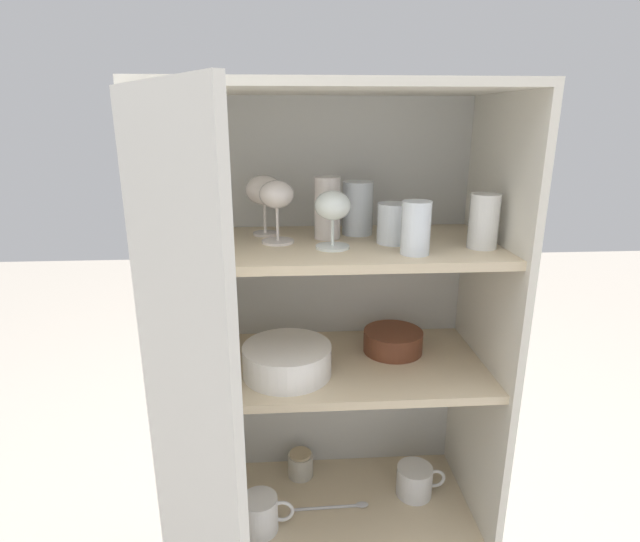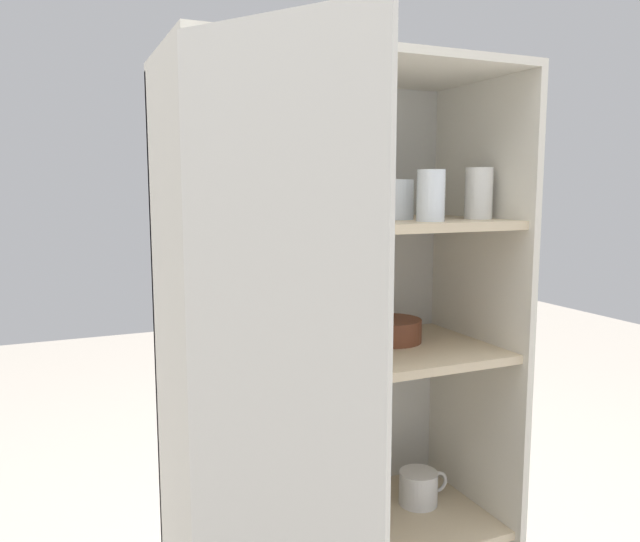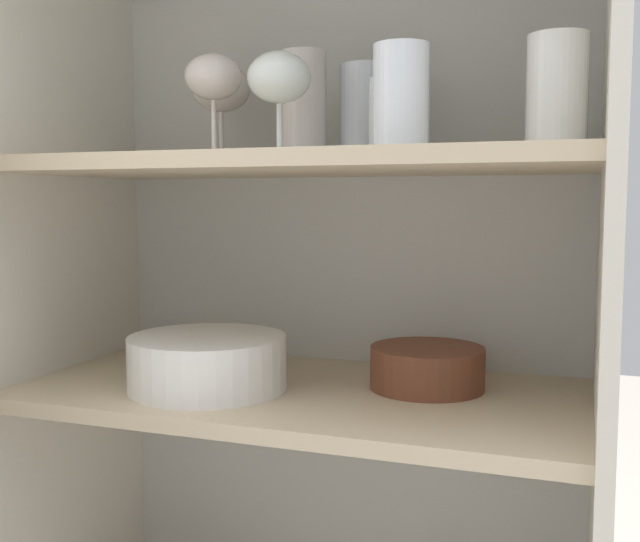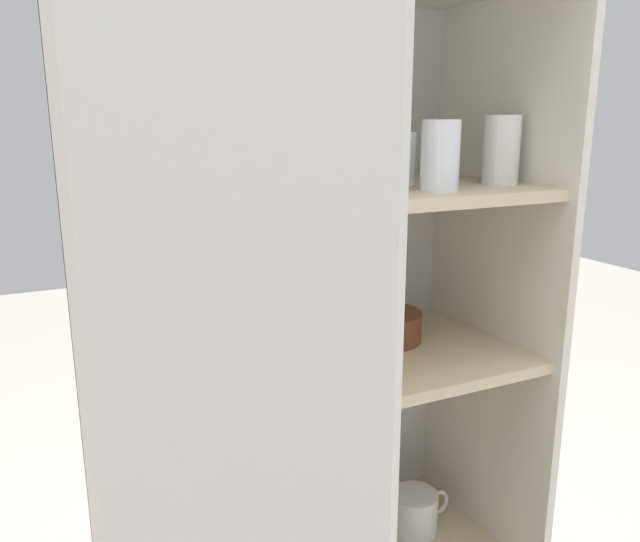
# 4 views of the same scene
# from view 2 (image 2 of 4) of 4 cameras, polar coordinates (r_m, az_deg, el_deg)

# --- Properties ---
(cupboard_back_panel) EXTENTS (0.78, 0.02, 1.42)m
(cupboard_back_panel) POSITION_cam_2_polar(r_m,az_deg,el_deg) (1.64, -1.05, -8.47)
(cupboard_back_panel) COLOR silver
(cupboard_back_panel) RESTS_ON ground_plane
(cupboard_side_left) EXTENTS (0.02, 0.41, 1.42)m
(cupboard_side_left) POSITION_cam_2_polar(r_m,az_deg,el_deg) (1.36, -13.06, -12.14)
(cupboard_side_left) COLOR silver
(cupboard_side_left) RESTS_ON ground_plane
(cupboard_side_right) EXTENTS (0.02, 0.41, 1.42)m
(cupboard_side_right) POSITION_cam_2_polar(r_m,az_deg,el_deg) (1.67, 13.94, -8.45)
(cupboard_side_right) COLOR silver
(cupboard_side_right) RESTS_ON ground_plane
(cupboard_top_panel) EXTENTS (0.78, 0.41, 0.02)m
(cupboard_top_panel) POSITION_cam_2_polar(r_m,az_deg,el_deg) (1.43, 2.04, 18.30)
(cupboard_top_panel) COLOR silver
(cupboard_top_panel) RESTS_ON cupboard_side_left
(shelf_board_lower) EXTENTS (0.74, 0.37, 0.02)m
(shelf_board_lower) POSITION_cam_2_polar(r_m,az_deg,el_deg) (1.62, 1.84, -22.72)
(shelf_board_lower) COLOR beige
(shelf_board_middle) EXTENTS (0.74, 0.37, 0.02)m
(shelf_board_middle) POSITION_cam_2_polar(r_m,az_deg,el_deg) (1.45, 1.92, -7.91)
(shelf_board_middle) COLOR beige
(shelf_board_upper) EXTENTS (0.74, 0.37, 0.02)m
(shelf_board_upper) POSITION_cam_2_polar(r_m,az_deg,el_deg) (1.40, 1.97, 4.24)
(shelf_board_upper) COLOR beige
(cupboard_door) EXTENTS (0.23, 0.33, 1.42)m
(cupboard_door) POSITION_cam_2_polar(r_m,az_deg,el_deg) (1.06, -3.66, -17.90)
(cupboard_door) COLOR silver
(cupboard_door) RESTS_ON ground_plane
(tumbler_glass_0) EXTENTS (0.06, 0.06, 0.14)m
(tumbler_glass_0) POSITION_cam_2_polar(r_m,az_deg,el_deg) (1.44, 0.81, 7.61)
(tumbler_glass_0) COLOR silver
(tumbler_glass_0) RESTS_ON shelf_board_upper
(tumbler_glass_1) EXTENTS (0.06, 0.06, 0.11)m
(tumbler_glass_1) POSITION_cam_2_polar(r_m,az_deg,el_deg) (1.39, 10.10, 6.81)
(tumbler_glass_1) COLOR white
(tumbler_glass_1) RESTS_ON shelf_board_upper
(tumbler_glass_2) EXTENTS (0.07, 0.07, 0.13)m
(tumbler_glass_2) POSITION_cam_2_polar(r_m,az_deg,el_deg) (1.51, 2.88, 7.29)
(tumbler_glass_2) COLOR white
(tumbler_glass_2) RESTS_ON shelf_board_upper
(tumbler_glass_3) EXTENTS (0.08, 0.08, 0.09)m
(tumbler_glass_3) POSITION_cam_2_polar(r_m,az_deg,el_deg) (1.45, 7.08, 6.50)
(tumbler_glass_3) COLOR white
(tumbler_glass_3) RESTS_ON shelf_board_upper
(tumbler_glass_4) EXTENTS (0.06, 0.06, 0.12)m
(tumbler_glass_4) POSITION_cam_2_polar(r_m,az_deg,el_deg) (1.51, 14.31, 6.89)
(tumbler_glass_4) COLOR white
(tumbler_glass_4) RESTS_ON shelf_board_upper
(wine_glass_0) EXTENTS (0.08, 0.08, 0.13)m
(wine_glass_0) POSITION_cam_2_polar(r_m,az_deg,el_deg) (1.35, 2.69, 8.24)
(wine_glass_0) COLOR white
(wine_glass_0) RESTS_ON shelf_board_upper
(wine_glass_1) EXTENTS (0.08, 0.08, 0.14)m
(wine_glass_1) POSITION_cam_2_polar(r_m,az_deg,el_deg) (1.36, -3.05, 8.86)
(wine_glass_1) COLOR silver
(wine_glass_1) RESTS_ON shelf_board_upper
(wine_glass_2) EXTENTS (0.09, 0.09, 0.15)m
(wine_glass_2) POSITION_cam_2_polar(r_m,az_deg,el_deg) (1.43, -5.49, 8.91)
(wine_glass_2) COLOR silver
(wine_glass_2) RESTS_ON shelf_board_upper
(plate_stack_white) EXTENTS (0.21, 0.21, 0.07)m
(plate_stack_white) POSITION_cam_2_polar(r_m,az_deg,el_deg) (1.35, -1.44, -7.08)
(plate_stack_white) COLOR white
(plate_stack_white) RESTS_ON shelf_board_middle
(mixing_bowl_large) EXTENTS (0.15, 0.15, 0.06)m
(mixing_bowl_large) POSITION_cam_2_polar(r_m,az_deg,el_deg) (1.56, 6.48, -5.29)
(mixing_bowl_large) COLOR brown
(mixing_bowl_large) RESTS_ON shelf_board_middle
(coffee_mug_extra_1) EXTENTS (0.14, 0.10, 0.09)m
(coffee_mug_extra_1) POSITION_cam_2_polar(r_m,az_deg,el_deg) (1.72, 9.04, -18.97)
(coffee_mug_extra_1) COLOR white
(coffee_mug_extra_1) RESTS_ON shelf_board_lower
(storage_jar) EXTENTS (0.07, 0.07, 0.08)m
(storage_jar) POSITION_cam_2_polar(r_m,az_deg,el_deg) (1.67, -2.71, -19.94)
(storage_jar) COLOR beige
(storage_jar) RESTS_ON shelf_board_lower
(serving_spoon) EXTENTS (0.21, 0.02, 0.01)m
(serving_spoon) POSITION_cam_2_polar(r_m,az_deg,el_deg) (1.61, 2.57, -22.47)
(serving_spoon) COLOR silver
(serving_spoon) RESTS_ON shelf_board_lower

